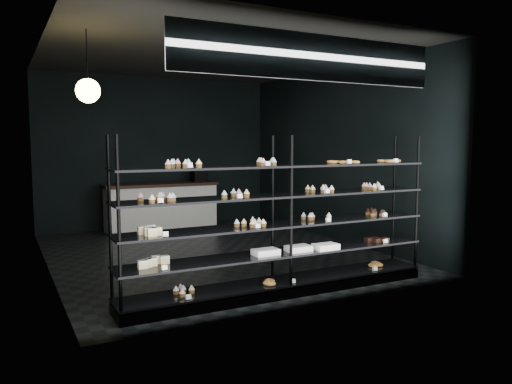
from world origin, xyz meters
The scene contains 5 objects.
room centered at (0.00, 0.00, 1.60)m, with size 5.01×6.01×3.20m.
display_shelf centered at (-0.12, -2.45, 0.63)m, with size 4.00×0.50×1.91m.
signage centered at (0.00, -2.93, 2.75)m, with size 3.30×0.05×0.50m.
pendant_lamp centered at (-2.07, -1.18, 2.45)m, with size 0.29×0.29×0.88m.
service_counter centered at (-0.08, 2.50, 0.50)m, with size 2.34×0.65×1.23m.
Camera 1 is at (-3.09, -7.55, 1.84)m, focal length 35.00 mm.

